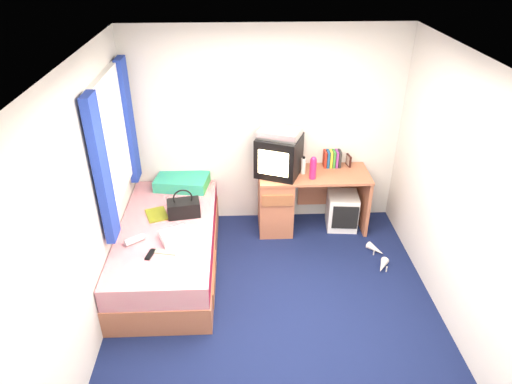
{
  "coord_description": "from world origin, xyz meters",
  "views": [
    {
      "loc": [
        -0.32,
        -3.29,
        3.25
      ],
      "look_at": [
        -0.16,
        0.7,
        0.93
      ],
      "focal_mm": 32.0,
      "sensor_mm": 36.0,
      "label": 1
    }
  ],
  "objects_px": {
    "crt_tv": "(279,155)",
    "aerosol_can": "(303,166)",
    "pillow": "(182,182)",
    "pink_water_bottle": "(313,169)",
    "handbag": "(184,208)",
    "colour_swatch_fan": "(165,252)",
    "towel": "(175,237)",
    "magazine": "(157,215)",
    "bed": "(169,247)",
    "vcr": "(280,133)",
    "water_bottle": "(134,240)",
    "picture_frame": "(349,160)",
    "storage_cube": "(342,211)",
    "remote_control": "(150,254)",
    "desk": "(290,198)",
    "white_heels": "(379,257)"
  },
  "relations": [
    {
      "from": "crt_tv",
      "to": "aerosol_can",
      "type": "bearing_deg",
      "value": 20.67
    },
    {
      "from": "pillow",
      "to": "pink_water_bottle",
      "type": "bearing_deg",
      "value": -8.81
    },
    {
      "from": "pink_water_bottle",
      "to": "aerosol_can",
      "type": "xyz_separation_m",
      "value": [
        -0.09,
        0.13,
        -0.02
      ]
    },
    {
      "from": "handbag",
      "to": "colour_swatch_fan",
      "type": "height_order",
      "value": "handbag"
    },
    {
      "from": "towel",
      "to": "colour_swatch_fan",
      "type": "relative_size",
      "value": 1.23
    },
    {
      "from": "magazine",
      "to": "bed",
      "type": "bearing_deg",
      "value": -59.06
    },
    {
      "from": "handbag",
      "to": "magazine",
      "type": "xyz_separation_m",
      "value": [
        -0.3,
        0.01,
        -0.09
      ]
    },
    {
      "from": "pillow",
      "to": "vcr",
      "type": "distance_m",
      "value": 1.33
    },
    {
      "from": "colour_swatch_fan",
      "to": "pink_water_bottle",
      "type": "bearing_deg",
      "value": 33.93
    },
    {
      "from": "pillow",
      "to": "colour_swatch_fan",
      "type": "distance_m",
      "value": 1.3
    },
    {
      "from": "towel",
      "to": "water_bottle",
      "type": "relative_size",
      "value": 1.35
    },
    {
      "from": "vcr",
      "to": "picture_frame",
      "type": "height_order",
      "value": "vcr"
    },
    {
      "from": "storage_cube",
      "to": "crt_tv",
      "type": "relative_size",
      "value": 0.75
    },
    {
      "from": "pillow",
      "to": "remote_control",
      "type": "xyz_separation_m",
      "value": [
        -0.18,
        -1.33,
        -0.06
      ]
    },
    {
      "from": "desk",
      "to": "vcr",
      "type": "xyz_separation_m",
      "value": [
        -0.14,
        0.0,
        0.85
      ]
    },
    {
      "from": "vcr",
      "to": "water_bottle",
      "type": "xyz_separation_m",
      "value": [
        -1.51,
        -1.02,
        -0.69
      ]
    },
    {
      "from": "storage_cube",
      "to": "crt_tv",
      "type": "distance_m",
      "value": 1.1
    },
    {
      "from": "aerosol_can",
      "to": "colour_swatch_fan",
      "type": "distance_m",
      "value": 1.92
    },
    {
      "from": "desk",
      "to": "vcr",
      "type": "height_order",
      "value": "vcr"
    },
    {
      "from": "handbag",
      "to": "towel",
      "type": "height_order",
      "value": "handbag"
    },
    {
      "from": "pillow",
      "to": "picture_frame",
      "type": "height_order",
      "value": "picture_frame"
    },
    {
      "from": "desk",
      "to": "magazine",
      "type": "distance_m",
      "value": 1.61
    },
    {
      "from": "vcr",
      "to": "desk",
      "type": "bearing_deg",
      "value": 20.76
    },
    {
      "from": "pillow",
      "to": "white_heels",
      "type": "relative_size",
      "value": 1.15
    },
    {
      "from": "storage_cube",
      "to": "colour_swatch_fan",
      "type": "distance_m",
      "value": 2.33
    },
    {
      "from": "remote_control",
      "to": "white_heels",
      "type": "xyz_separation_m",
      "value": [
        2.42,
        0.5,
        -0.51
      ]
    },
    {
      "from": "crt_tv",
      "to": "picture_frame",
      "type": "bearing_deg",
      "value": 33.3
    },
    {
      "from": "crt_tv",
      "to": "magazine",
      "type": "xyz_separation_m",
      "value": [
        -1.37,
        -0.52,
        -0.44
      ]
    },
    {
      "from": "pillow",
      "to": "handbag",
      "type": "bearing_deg",
      "value": -82.8
    },
    {
      "from": "storage_cube",
      "to": "aerosol_can",
      "type": "bearing_deg",
      "value": -176.53
    },
    {
      "from": "pink_water_bottle",
      "to": "colour_swatch_fan",
      "type": "xyz_separation_m",
      "value": [
        -1.57,
        -1.06,
        -0.32
      ]
    },
    {
      "from": "bed",
      "to": "crt_tv",
      "type": "height_order",
      "value": "crt_tv"
    },
    {
      "from": "magazine",
      "to": "colour_swatch_fan",
      "type": "relative_size",
      "value": 1.27
    },
    {
      "from": "pillow",
      "to": "picture_frame",
      "type": "relative_size",
      "value": 4.37
    },
    {
      "from": "pillow",
      "to": "storage_cube",
      "type": "distance_m",
      "value": 1.99
    },
    {
      "from": "picture_frame",
      "to": "towel",
      "type": "bearing_deg",
      "value": -160.29
    },
    {
      "from": "water_bottle",
      "to": "white_heels",
      "type": "distance_m",
      "value": 2.68
    },
    {
      "from": "pillow",
      "to": "storage_cube",
      "type": "relative_size",
      "value": 1.37
    },
    {
      "from": "desk",
      "to": "magazine",
      "type": "height_order",
      "value": "desk"
    },
    {
      "from": "storage_cube",
      "to": "handbag",
      "type": "xyz_separation_m",
      "value": [
        -1.87,
        -0.51,
        0.41
      ]
    },
    {
      "from": "magazine",
      "to": "handbag",
      "type": "bearing_deg",
      "value": -1.88
    },
    {
      "from": "aerosol_can",
      "to": "crt_tv",
      "type": "bearing_deg",
      "value": 178.52
    },
    {
      "from": "desk",
      "to": "picture_frame",
      "type": "height_order",
      "value": "picture_frame"
    },
    {
      "from": "storage_cube",
      "to": "pink_water_bottle",
      "type": "xyz_separation_m",
      "value": [
        -0.42,
        -0.11,
        0.65
      ]
    },
    {
      "from": "pillow",
      "to": "handbag",
      "type": "xyz_separation_m",
      "value": [
        0.08,
        -0.63,
        0.03
      ]
    },
    {
      "from": "desk",
      "to": "pink_water_bottle",
      "type": "relative_size",
      "value": 5.38
    },
    {
      "from": "storage_cube",
      "to": "crt_tv",
      "type": "height_order",
      "value": "crt_tv"
    },
    {
      "from": "pillow",
      "to": "crt_tv",
      "type": "height_order",
      "value": "crt_tv"
    },
    {
      "from": "desk",
      "to": "colour_swatch_fan",
      "type": "relative_size",
      "value": 5.91
    },
    {
      "from": "bed",
      "to": "white_heels",
      "type": "height_order",
      "value": "bed"
    }
  ]
}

